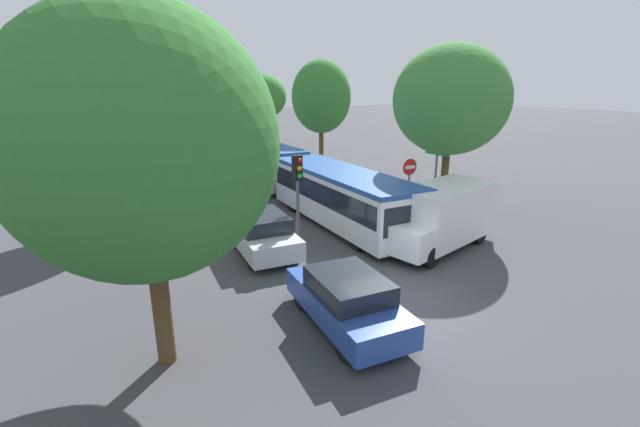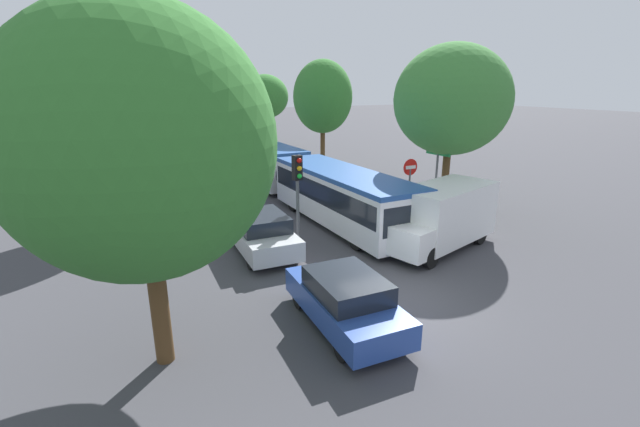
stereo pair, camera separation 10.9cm
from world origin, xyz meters
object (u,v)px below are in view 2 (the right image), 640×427
object	(u,v)px
tree_right_far	(265,97)
queued_car_red	(187,161)
white_van	(441,215)
tree_left_mid	(110,129)
articulated_bus	(307,179)
direction_sign_post	(437,161)
city_bus_rear	(154,129)
no_entry_sign	(410,181)
queued_car_navy	(226,197)
tree_left_near	(144,150)
queued_car_silver	(261,233)
queued_car_black	(204,176)
tree_right_mid	(323,97)
queued_car_white	(172,151)
tree_right_near	(452,100)
traffic_light	(298,180)

from	to	relation	value
tree_right_far	queued_car_red	bearing A→B (deg)	-135.90
white_van	tree_left_mid	size ratio (longest dim) A/B	0.84
articulated_bus	direction_sign_post	size ratio (longest dim) A/B	4.41
articulated_bus	city_bus_rear	size ratio (longest dim) A/B	1.43
no_entry_sign	direction_sign_post	world-z (taller)	direction_sign_post
queued_car_navy	tree_left_near	size ratio (longest dim) A/B	0.53
direction_sign_post	queued_car_silver	bearing A→B (deg)	0.17
articulated_bus	no_entry_sign	xyz separation A→B (m)	(2.69, -4.57, 0.52)
tree_right_far	queued_car_silver	bearing A→B (deg)	-110.42
city_bus_rear	white_van	xyz separation A→B (m)	(5.83, -36.62, -0.12)
no_entry_sign	tree_left_near	distance (m)	12.34
city_bus_rear	queued_car_black	xyz separation A→B (m)	(0.09, -23.22, -0.65)
queued_car_red	tree_right_mid	world-z (taller)	tree_right_mid
queued_car_black	queued_car_white	world-z (taller)	queued_car_black
tree_left_mid	queued_car_red	bearing A→B (deg)	66.17
queued_car_black	tree_left_near	world-z (taller)	tree_left_near
queued_car_white	tree_right_near	size ratio (longest dim) A/B	0.53
tree_left_near	no_entry_sign	bearing A→B (deg)	26.63
articulated_bus	tree_left_mid	distance (m)	8.89
city_bus_rear	queued_car_navy	bearing A→B (deg)	-176.44
queued_car_silver	queued_car_red	world-z (taller)	queued_car_red
white_van	traffic_light	xyz separation A→B (m)	(-4.58, 2.54, 1.26)
no_entry_sign	tree_left_near	bearing A→B (deg)	-63.37
traffic_light	queued_car_black	bearing A→B (deg)	178.00
white_van	tree_right_mid	xyz separation A→B (m)	(2.67, 14.68, 3.78)
queued_car_white	tree_right_far	world-z (taller)	tree_right_far
queued_car_black	queued_car_red	xyz separation A→B (m)	(0.05, 5.36, 0.04)
tree_left_near	tree_left_mid	distance (m)	10.75
queued_car_silver	queued_car_black	distance (m)	10.88
direction_sign_post	no_entry_sign	bearing A→B (deg)	4.95
tree_right_near	tree_right_mid	xyz separation A→B (m)	(-0.34, 11.54, -0.13)
traffic_light	tree_right_near	world-z (taller)	tree_right_near
queued_car_white	queued_car_navy	bearing A→B (deg)	-177.28
tree_left_mid	articulated_bus	bearing A→B (deg)	-5.22
queued_car_navy	queued_car_black	bearing A→B (deg)	2.14
direction_sign_post	white_van	bearing A→B (deg)	47.95
city_bus_rear	direction_sign_post	distance (m)	34.53
articulated_bus	queued_car_red	world-z (taller)	articulated_bus
queued_car_navy	white_van	size ratio (longest dim) A/B	0.74
tree_left_near	tree_left_mid	xyz separation A→B (m)	(-0.36, 10.73, -0.52)
queued_car_silver	queued_car_white	distance (m)	21.97
queued_car_white	tree_right_mid	xyz separation A→B (m)	(8.52, -9.82, 4.33)
queued_car_silver	tree_right_mid	bearing A→B (deg)	-33.27
tree_right_mid	tree_right_far	world-z (taller)	tree_right_mid
city_bus_rear	queued_car_silver	size ratio (longest dim) A/B	2.62
queued_car_silver	tree_right_mid	xyz separation A→B (m)	(8.71, 12.15, 4.29)
queued_car_navy	tree_left_mid	world-z (taller)	tree_left_mid
tree_left_mid	queued_car_white	bearing A→B (deg)	74.58
tree_right_mid	city_bus_rear	bearing A→B (deg)	111.15
tree_right_mid	queued_car_red	bearing A→B (deg)	153.89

